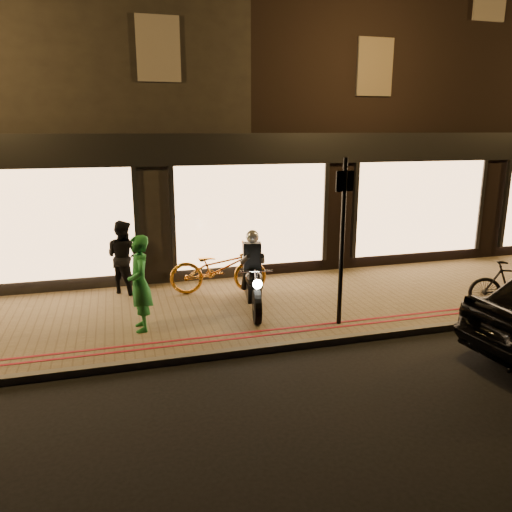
{
  "coord_description": "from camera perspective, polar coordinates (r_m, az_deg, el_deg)",
  "views": [
    {
      "loc": [
        -3.07,
        -7.22,
        3.57
      ],
      "look_at": [
        -0.41,
        2.16,
        1.1
      ],
      "focal_mm": 35.0,
      "sensor_mm": 36.0,
      "label": 1
    }
  ],
  "objects": [
    {
      "name": "building_row",
      "position": [
        16.51,
        -5.34,
        16.51
      ],
      "size": [
        48.0,
        10.11,
        8.5
      ],
      "color": "black",
      "rests_on": "ground"
    },
    {
      "name": "red_kerb_lines",
      "position": [
        9.04,
        5.32,
        -8.27
      ],
      "size": [
        50.0,
        0.26,
        0.01
      ],
      "color": "maroon",
      "rests_on": "sidewalk"
    },
    {
      "name": "bicycle_gold",
      "position": [
        10.79,
        -4.34,
        -1.43
      ],
      "size": [
        2.17,
        1.06,
        1.09
      ],
      "primitive_type": "imported",
      "rotation": [
        0.0,
        0.0,
        1.41
      ],
      "color": "orange",
      "rests_on": "sidewalk"
    },
    {
      "name": "ground",
      "position": [
        8.62,
        6.63,
        -10.35
      ],
      "size": [
        90.0,
        90.0,
        0.0
      ],
      "primitive_type": "plane",
      "color": "black",
      "rests_on": "ground"
    },
    {
      "name": "person_dark",
      "position": [
        11.12,
        -14.95,
        -0.08
      ],
      "size": [
        0.98,
        0.96,
        1.59
      ],
      "primitive_type": "imported",
      "rotation": [
        0.0,
        0.0,
        2.43
      ],
      "color": "black",
      "rests_on": "sidewalk"
    },
    {
      "name": "kerb_stone",
      "position": [
        8.64,
        6.52,
        -9.86
      ],
      "size": [
        50.0,
        0.14,
        0.12
      ],
      "primitive_type": "cube",
      "color": "#59544C",
      "rests_on": "ground"
    },
    {
      "name": "sidewalk",
      "position": [
        10.33,
        2.42,
        -5.65
      ],
      "size": [
        50.0,
        4.0,
        0.12
      ],
      "primitive_type": "cube",
      "color": "#756248",
      "rests_on": "ground"
    },
    {
      "name": "person_green",
      "position": [
        8.93,
        -13.15,
        -3.07
      ],
      "size": [
        0.45,
        0.65,
        1.71
      ],
      "primitive_type": "imported",
      "rotation": [
        0.0,
        0.0,
        -1.5
      ],
      "color": "#207B33",
      "rests_on": "sidewalk"
    },
    {
      "name": "motorcycle",
      "position": [
        9.69,
        -0.33,
        -2.79
      ],
      "size": [
        0.67,
        1.93,
        1.59
      ],
      "rotation": [
        0.0,
        0.0,
        -0.17
      ],
      "color": "black",
      "rests_on": "sidewalk"
    },
    {
      "name": "sign_post",
      "position": [
        8.89,
        9.86,
        2.51
      ],
      "size": [
        0.35,
        0.09,
        3.0
      ],
      "rotation": [
        0.0,
        0.0,
        0.14
      ],
      "color": "black",
      "rests_on": "sidewalk"
    }
  ]
}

